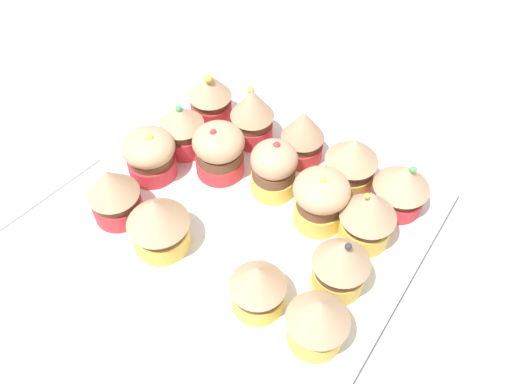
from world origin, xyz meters
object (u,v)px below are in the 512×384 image
Objects in this scene: cupcake_11 at (150,154)px; cupcake_13 at (258,286)px; cupcake_8 at (219,150)px; cupcake_1 at (351,162)px; cupcake_6 at (320,199)px; cupcake_12 at (318,319)px; cupcake_4 at (210,97)px; napkin at (18,164)px; cupcake_5 at (368,216)px; cupcake_10 at (341,263)px; cupcake_2 at (303,136)px; cupcake_0 at (401,186)px; cupcake_9 at (182,128)px; baking_tray at (256,211)px; cupcake_14 at (158,222)px; cupcake_7 at (277,170)px; cupcake_3 at (252,115)px; cupcake_15 at (113,193)px.

cupcake_11 is 22.02cm from cupcake_13.
cupcake_1 is at bearing -153.50° from cupcake_8.
cupcake_6 is 1.04× the size of cupcake_8.
cupcake_12 is 1.06× the size of cupcake_13.
cupcake_4 is 11.84cm from cupcake_11.
napkin is at bearing 28.93° from cupcake_1.
cupcake_10 is (-0.45, 6.82, 0.04)cm from cupcake_5.
cupcake_2 is 1.07× the size of cupcake_13.
cupcake_0 is 0.87× the size of cupcake_5.
cupcake_1 reaches higher than cupcake_9.
cupcake_14 is at bearing 59.66° from baking_tray.
cupcake_11 is (20.38, 5.09, -0.60)cm from cupcake_6.
cupcake_2 is at bearing -86.73° from cupcake_7.
cupcake_5 is (-19.05, 5.95, -0.05)cm from cupcake_3.
cupcake_10 is at bearing -130.43° from cupcake_13.
cupcake_3 is at bearing -134.85° from cupcake_9.
cupcake_5 reaches higher than cupcake_1.
cupcake_7 is at bearing 157.78° from cupcake_4.
cupcake_6 is at bearing 178.97° from cupcake_9.
cupcake_10 is 1.09× the size of cupcake_15.
cupcake_14 and cupcake_15 have the same top height.
cupcake_11 is at bearing 24.15° from cupcake_0.
cupcake_5 is at bearing 162.66° from cupcake_3.
cupcake_9 reaches higher than cupcake_0.
cupcake_7 is at bearing 24.87° from cupcake_0.
cupcake_12 is at bearing 179.88° from cupcake_14.
cupcake_3 is 30.68cm from napkin.
cupcake_7 is (12.88, 5.97, 0.15)cm from cupcake_0.
cupcake_13 is at bearing 159.94° from cupcake_11.
cupcake_14 reaches higher than cupcake_12.
cupcake_2 is at bearing -1.93° from cupcake_0.
cupcake_7 reaches higher than cupcake_13.
cupcake_14 is (6.17, 13.50, 0.30)cm from cupcake_7.
cupcake_5 is 6.83cm from cupcake_10.
cupcake_8 and cupcake_12 have the same top height.
cupcake_12 is (-20.58, 19.17, -0.25)cm from cupcake_3.
cupcake_6 reaches higher than cupcake_9.
baking_tray is at bearing 15.30° from cupcake_5.
cupcake_12 is (-6.71, 19.33, 0.06)cm from cupcake_1.
cupcake_14 is at bearing -0.12° from cupcake_12.
cupcake_2 is 24.18cm from cupcake_12.
baking_tray is 12.29cm from cupcake_14.
cupcake_9 is (-0.47, 6.37, -0.27)cm from cupcake_4.
cupcake_1 is (6.32, 0.19, 0.32)cm from cupcake_0.
napkin is at bearing 9.79° from cupcake_10.
cupcake_15 reaches higher than cupcake_13.
cupcake_10 is 25.88cm from cupcake_15.
cupcake_8 is at bearing -84.22° from cupcake_14.
cupcake_0 reaches higher than baking_tray.
cupcake_4 reaches higher than cupcake_6.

